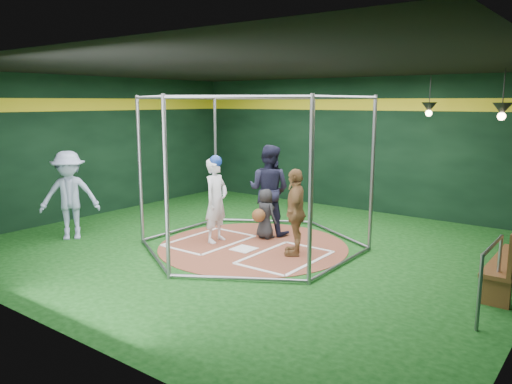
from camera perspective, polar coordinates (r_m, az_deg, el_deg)
The scene contains 14 objects.
room_shell at distance 9.77m, azimuth -0.32°, elevation 3.70°, with size 10.10×9.10×3.53m.
clay_disc at distance 10.11m, azimuth -0.34°, elevation -6.19°, with size 3.80×3.80×0.01m, color brown.
home_plate at distance 9.88m, azimuth -1.40°, elevation -6.52°, with size 0.43×0.43×0.01m, color white.
batter_box_left at distance 10.51m, azimuth -5.32°, elevation -5.53°, with size 1.17×1.77×0.01m.
batter_box_right at distance 9.39m, azimuth 3.39°, elevation -7.45°, with size 1.17×1.77×0.01m.
batting_cage at distance 9.79m, azimuth -0.35°, elevation 2.22°, with size 4.05×4.67×3.00m.
pendant_lamp_near at distance 11.90m, azimuth 19.17°, elevation 9.09°, with size 0.34×0.34×0.90m.
pendant_lamp_far at distance 9.90m, azimuth 26.31°, elevation 8.46°, with size 0.34×0.34×0.90m.
batter_figure at distance 10.25m, azimuth -4.59°, elevation -0.81°, with size 0.47×0.67×1.80m.
visitor_leopard at distance 9.40m, azimuth 4.53°, elevation -2.29°, with size 0.96×0.40×1.64m, color #AF814B.
catcher_figure at distance 10.52m, azimuth 1.03°, elevation -2.51°, with size 0.57×0.61×1.06m.
umpire at distance 10.81m, azimuth 1.49°, elevation 0.25°, with size 0.95×0.74×1.96m, color black.
bystander_blue at distance 11.18m, azimuth -20.55°, elevation -0.36°, with size 1.21×0.69×1.87m, color #9EACD1.
steel_railing at distance 7.46m, azimuth 25.25°, elevation -7.85°, with size 0.05×1.18×1.02m.
Camera 1 is at (5.86, -7.72, 2.88)m, focal length 35.00 mm.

